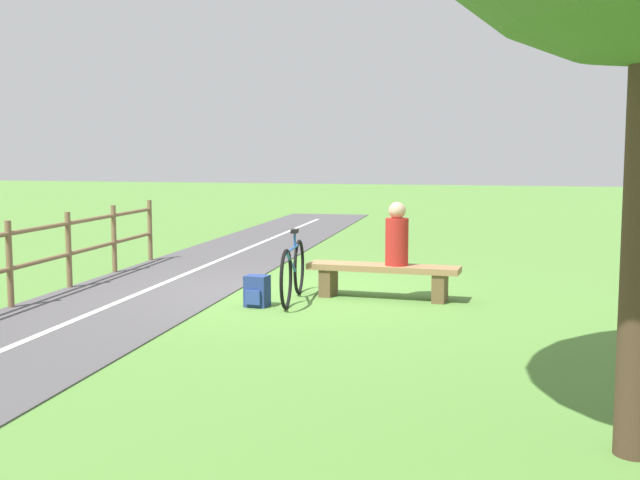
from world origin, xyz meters
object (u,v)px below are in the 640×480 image
Objects in this scene: bicycle at (293,271)px; backpack at (257,291)px; bench at (383,274)px; person_seated at (397,237)px.

bicycle is 0.61m from backpack.
person_seated reaches higher than bench.
bench is 5.16× the size of backpack.
bench is 1.20m from bicycle.
bicycle is at bearing -123.22° from backpack.
bicycle reaches higher than bench.
bench is 2.44× the size of person_seated.
person_seated is 0.46× the size of bicycle.
bicycle is (1.09, 0.49, 0.07)m from bench.
bicycle is at bearing 22.80° from person_seated.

